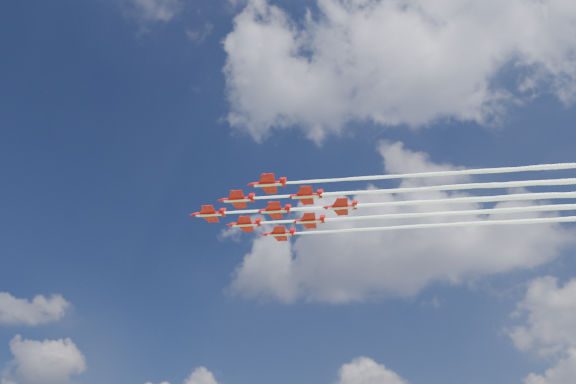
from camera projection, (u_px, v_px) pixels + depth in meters
name	position (u px, v px, depth m)	size (l,w,h in m)	color
jet_lead	(448.00, 201.00, 147.57)	(130.83, 38.80, 2.51)	red
jet_row2_port	(488.00, 185.00, 141.58)	(130.83, 38.80, 2.51)	red
jet_row2_starb	(479.00, 212.00, 152.06)	(130.83, 38.80, 2.51)	red
jet_row3_port	(531.00, 168.00, 135.59)	(130.83, 38.80, 2.51)	red
jet_row3_centre	(519.00, 197.00, 146.07)	(130.83, 38.80, 2.51)	red
jet_row3_starb	(508.00, 222.00, 156.55)	(130.83, 38.80, 2.51)	red
jet_row4_port	(562.00, 181.00, 140.08)	(130.83, 38.80, 2.51)	red
jet_row4_starb	(547.00, 208.00, 150.56)	(130.83, 38.80, 2.51)	red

